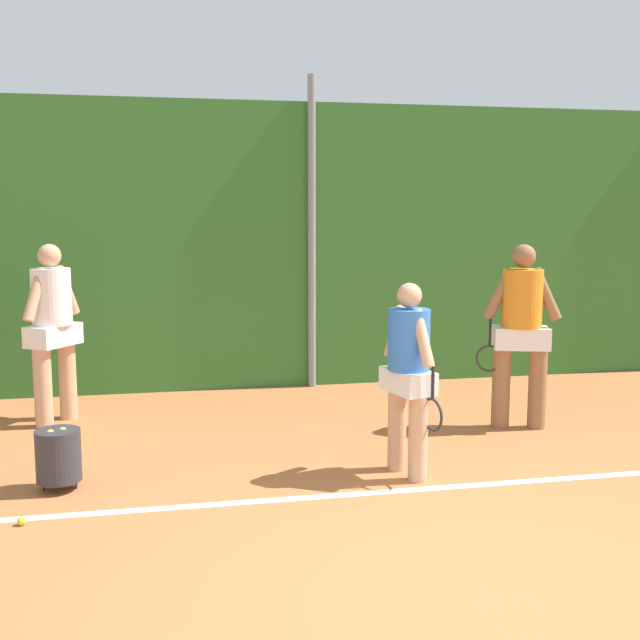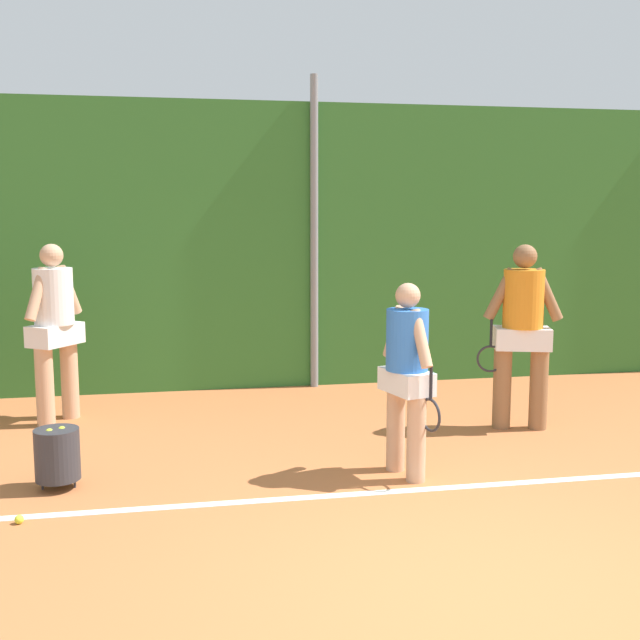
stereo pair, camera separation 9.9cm
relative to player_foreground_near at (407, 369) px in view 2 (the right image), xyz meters
name	(u,v)px [view 2 (the right image)]	position (x,y,z in m)	size (l,w,h in m)	color
ground_plane	(404,495)	(-0.15, -0.44, -0.93)	(27.82, 27.82, 0.00)	#B76638
hedge_fence_backdrop	(312,247)	(-0.15, 3.69, 0.87)	(18.08, 0.25, 3.58)	#33702D
fence_post_center	(314,234)	(-0.15, 3.52, 1.03)	(0.10, 0.10, 3.90)	gray
court_baseline_paint	(401,491)	(-0.15, -0.37, -0.92)	(13.21, 0.10, 0.01)	white
player_foreground_near	(407,369)	(0.00, 0.00, 0.00)	(0.40, 0.74, 1.66)	tan
player_midcourt	(522,327)	(1.59, 1.19, 0.15)	(0.85, 0.47, 1.91)	#8C603D
player_backcourt_far	(55,323)	(-3.16, 2.36, 0.15)	(0.59, 0.68, 1.91)	tan
ball_hopper	(57,454)	(-2.88, 0.22, -0.64)	(0.36, 0.36, 0.51)	#2D2D33
tennis_ball_4	(19,519)	(-3.06, -0.48, -0.89)	(0.07, 0.07, 0.07)	#CCDB33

